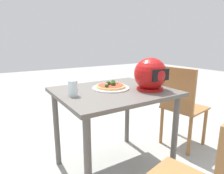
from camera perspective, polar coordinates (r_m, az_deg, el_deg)
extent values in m
plane|color=#9E9E99|center=(1.97, 0.33, -22.66)|extent=(14.00, 14.00, 0.00)
cube|color=#5B5651|center=(1.65, 0.36, -1.35)|extent=(0.94, 0.80, 0.03)
cylinder|color=#5B5651|center=(2.26, 4.49, -7.43)|extent=(0.05, 0.05, 0.73)
cylinder|color=#5B5651|center=(1.92, -15.96, -11.73)|extent=(0.05, 0.05, 0.73)
cylinder|color=#5B5651|center=(1.80, 17.88, -13.58)|extent=(0.05, 0.05, 0.73)
cylinder|color=#5B5651|center=(1.36, -7.07, -22.58)|extent=(0.05, 0.05, 0.73)
cylinder|color=white|center=(1.69, -0.35, -0.30)|extent=(0.32, 0.32, 0.01)
cylinder|color=tan|center=(1.68, -0.35, 0.20)|extent=(0.26, 0.26, 0.02)
cylinder|color=red|center=(1.68, -0.35, 0.55)|extent=(0.22, 0.22, 0.00)
sphere|color=#234C1E|center=(1.69, -1.05, 1.09)|extent=(0.04, 0.04, 0.04)
sphere|color=#234C1E|center=(1.67, 0.39, 0.95)|extent=(0.04, 0.04, 0.04)
sphere|color=#234C1E|center=(1.71, 0.21, 1.09)|extent=(0.03, 0.03, 0.03)
sphere|color=#234C1E|center=(1.77, 0.35, 1.56)|extent=(0.04, 0.04, 0.04)
sphere|color=#234C1E|center=(1.61, -1.57, 0.36)|extent=(0.03, 0.03, 0.03)
cylinder|color=#E0D172|center=(1.74, 1.46, 1.24)|extent=(0.03, 0.03, 0.02)
cylinder|color=#E0D172|center=(1.75, 0.48, 1.27)|extent=(0.03, 0.03, 0.01)
cylinder|color=#E0D172|center=(1.67, -1.58, 0.74)|extent=(0.03, 0.03, 0.02)
sphere|color=#B21414|center=(1.66, 11.16, 3.80)|extent=(0.27, 0.27, 0.27)
cylinder|color=#B21414|center=(1.68, 10.97, -0.45)|extent=(0.22, 0.22, 0.02)
cube|color=black|center=(1.57, 14.15, 3.41)|extent=(0.17, 0.02, 0.09)
cylinder|color=silver|center=(1.48, -11.33, -0.40)|extent=(0.07, 0.07, 0.12)
cube|color=#996638|center=(2.32, 20.53, -5.64)|extent=(0.46, 0.46, 0.02)
cube|color=#996638|center=(2.10, 18.59, -0.73)|extent=(0.09, 0.38, 0.45)
cylinder|color=#996638|center=(2.61, 18.68, -8.65)|extent=(0.04, 0.04, 0.43)
cylinder|color=#996638|center=(2.48, 25.54, -10.50)|extent=(0.04, 0.04, 0.43)
cylinder|color=#996638|center=(2.34, 14.33, -10.90)|extent=(0.04, 0.04, 0.43)
cylinder|color=#996638|center=(2.19, 21.81, -13.24)|extent=(0.04, 0.04, 0.43)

